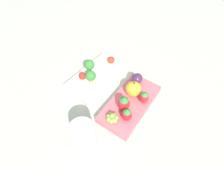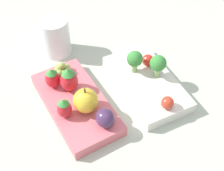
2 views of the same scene
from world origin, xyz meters
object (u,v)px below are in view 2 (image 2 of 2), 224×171
Objects in this scene: bento_box_fruit at (76,104)px; drinking_cup at (55,37)px; bento_box_savoury at (146,83)px; apple at (86,101)px; broccoli_floret_1 at (158,64)px; strawberry_0 at (52,78)px; cherry_tomato_0 at (148,60)px; grape_cluster at (62,69)px; strawberry_1 at (69,80)px; plum at (105,118)px; broccoli_floret_0 at (135,60)px; cherry_tomato_1 at (167,103)px; strawberry_2 at (64,108)px.

drinking_cup reaches higher than bento_box_fruit.
apple reaches higher than bento_box_savoury.
broccoli_floret_1 is 1.14× the size of strawberry_0.
grape_cluster is (-0.06, -0.17, -0.00)m from cherry_tomato_0.
strawberry_1 is 0.60× the size of drinking_cup.
strawberry_0 is at bearing -99.52° from cherry_tomato_0.
cherry_tomato_0 is (-0.04, 0.02, 0.02)m from bento_box_savoury.
grape_cluster is (-0.03, 0.03, -0.01)m from strawberry_0.
strawberry_0 is at bearing -155.75° from bento_box_fruit.
plum is at bearing 0.48° from drinking_cup.
strawberry_1 is at bearing -93.63° from cherry_tomato_0.
broccoli_floret_0 is 0.91× the size of apple.
broccoli_floret_0 is at bearing 96.96° from bento_box_fruit.
broccoli_floret_0 reaches higher than grape_cluster.
bento_box_savoury is 0.14m from plum.
cherry_tomato_1 is (0.08, -0.03, -0.02)m from broccoli_floret_1.
broccoli_floret_1 is at bearing 92.71° from strawberry_2.
apple is 1.31× the size of strawberry_2.
strawberry_2 reaches higher than bento_box_fruit.
broccoli_floret_1 is at bearing 161.07° from cherry_tomato_1.
cherry_tomato_1 is 0.66× the size of plum.
apple reaches higher than broccoli_floret_1.
plum reaches higher than cherry_tomato_1.
strawberry_1 is 1.49× the size of grape_cluster.
drinking_cup reaches higher than strawberry_2.
plum is at bearing 19.71° from bento_box_fruit.
bento_box_savoury is 4.73× the size of strawberry_2.
bento_box_savoury is at bearing -89.57° from broccoli_floret_1.
broccoli_floret_1 is 0.16m from apple.
cherry_tomato_0 is 0.67× the size of plum.
strawberry_0 reaches higher than bento_box_savoury.
bento_box_fruit is (-0.02, -0.15, -0.00)m from bento_box_savoury.
strawberry_1 reaches higher than bento_box_savoury.
bento_box_savoury is 0.06m from broccoli_floret_0.
apple is 0.20m from drinking_cup.
broccoli_floret_0 is 0.57× the size of drinking_cup.
strawberry_2 is 0.20m from drinking_cup.
strawberry_0 reaches higher than cherry_tomato_0.
drinking_cup is at bearing -179.52° from plum.
strawberry_0 reaches higher than bento_box_fruit.
cherry_tomato_0 is 0.69× the size of grape_cluster.
strawberry_2 is at bearing -77.31° from cherry_tomato_0.
bento_box_savoury is 0.14m from apple.
drinking_cup is (-0.26, -0.12, 0.01)m from cherry_tomato_1.
broccoli_floret_0 is at bearing -133.27° from broccoli_floret_1.
bento_box_savoury is 0.92× the size of bento_box_fruit.
bento_box_savoury is at bearing 93.01° from strawberry_2.
cherry_tomato_1 reaches higher than bento_box_savoury.
apple is at bearing 8.00° from strawberry_1.
cherry_tomato_1 is (0.11, 0.01, -0.02)m from broccoli_floret_0.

